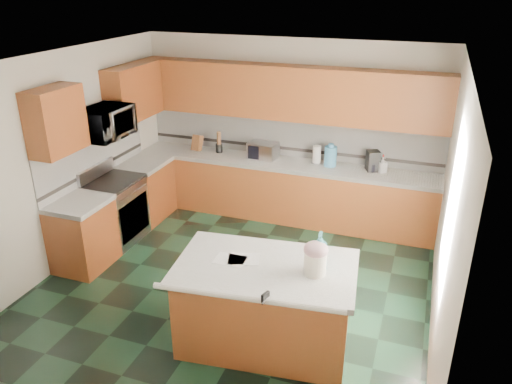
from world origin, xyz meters
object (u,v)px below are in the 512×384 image
at_px(soap_bottle_island, 320,252).
at_px(coffee_maker, 373,161).
at_px(knife_block, 197,143).
at_px(toaster_oven, 263,150).
at_px(island_top, 266,268).
at_px(island_base, 265,307).
at_px(treat_jar, 315,263).

xyz_separation_m(soap_bottle_island, coffee_maker, (0.13, 2.86, -0.06)).
xyz_separation_m(knife_block, toaster_oven, (1.11, 0.00, -0.00)).
bearing_deg(soap_bottle_island, toaster_oven, 115.69).
xyz_separation_m(toaster_oven, coffee_maker, (1.66, 0.03, 0.02)).
bearing_deg(coffee_maker, toaster_oven, 157.22).
distance_m(island_top, soap_bottle_island, 0.56).
height_order(island_top, soap_bottle_island, soap_bottle_island).
bearing_deg(island_base, toaster_oven, 102.86).
bearing_deg(toaster_oven, coffee_maker, 8.02).
bearing_deg(island_base, knife_block, 119.74).
relative_size(island_base, soap_bottle_island, 4.06).
distance_m(soap_bottle_island, coffee_maker, 2.87).
relative_size(island_base, toaster_oven, 3.85).
distance_m(island_base, island_top, 0.46).
bearing_deg(coffee_maker, treat_jar, -116.74).
relative_size(soap_bottle_island, toaster_oven, 0.95).
relative_size(knife_block, toaster_oven, 0.58).
xyz_separation_m(island_base, knife_block, (-2.14, 2.92, 0.61)).
bearing_deg(island_base, treat_jar, -3.45).
xyz_separation_m(treat_jar, coffee_maker, (0.15, 2.92, 0.03)).
bearing_deg(toaster_oven, treat_jar, -55.54).
height_order(treat_jar, toaster_oven, toaster_oven).
bearing_deg(coffee_maker, island_top, -125.87).
bearing_deg(knife_block, toaster_oven, 10.44).
bearing_deg(toaster_oven, island_base, -63.68).
bearing_deg(toaster_oven, island_top, -63.68).
bearing_deg(soap_bottle_island, knife_block, 130.35).
relative_size(soap_bottle_island, knife_block, 1.63).
height_order(island_top, toaster_oven, toaster_oven).
distance_m(treat_jar, coffee_maker, 2.93).
bearing_deg(coffee_maker, knife_block, 156.80).
relative_size(island_base, island_top, 0.94).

